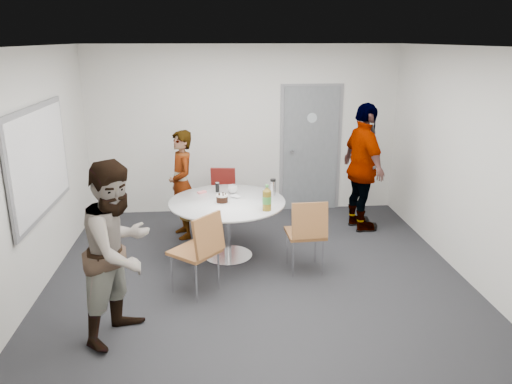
{
  "coord_description": "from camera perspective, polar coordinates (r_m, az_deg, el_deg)",
  "views": [
    {
      "loc": [
        -0.48,
        -5.49,
        2.79
      ],
      "look_at": [
        0.01,
        0.25,
        1.0
      ],
      "focal_mm": 35.0,
      "sensor_mm": 36.0,
      "label": 1
    }
  ],
  "objects": [
    {
      "name": "floor",
      "position": [
        6.17,
        0.13,
        -9.6
      ],
      "size": [
        5.0,
        5.0,
        0.0
      ],
      "primitive_type": "plane",
      "color": "black",
      "rests_on": "ground"
    },
    {
      "name": "ceiling",
      "position": [
        5.51,
        0.15,
        16.33
      ],
      "size": [
        5.0,
        5.0,
        0.0
      ],
      "primitive_type": "plane",
      "rotation": [
        3.14,
        0.0,
        0.0
      ],
      "color": "silver",
      "rests_on": "wall_back"
    },
    {
      "name": "wall_back",
      "position": [
        8.13,
        -1.39,
        7.05
      ],
      "size": [
        5.0,
        0.0,
        5.0
      ],
      "primitive_type": "plane",
      "rotation": [
        1.57,
        0.0,
        0.0
      ],
      "color": "silver",
      "rests_on": "floor"
    },
    {
      "name": "wall_left",
      "position": [
        6.02,
        -24.29,
        1.88
      ],
      "size": [
        0.0,
        5.0,
        5.0
      ],
      "primitive_type": "plane",
      "rotation": [
        1.57,
        0.0,
        1.57
      ],
      "color": "silver",
      "rests_on": "floor"
    },
    {
      "name": "wall_right",
      "position": [
        6.41,
        23.04,
        2.88
      ],
      "size": [
        0.0,
        5.0,
        5.0
      ],
      "primitive_type": "plane",
      "rotation": [
        1.57,
        0.0,
        -1.57
      ],
      "color": "silver",
      "rests_on": "floor"
    },
    {
      "name": "wall_front",
      "position": [
        3.35,
        3.89,
        -8.2
      ],
      "size": [
        5.0,
        0.0,
        5.0
      ],
      "primitive_type": "plane",
      "rotation": [
        -1.57,
        0.0,
        0.0
      ],
      "color": "silver",
      "rests_on": "floor"
    },
    {
      "name": "door",
      "position": [
        8.31,
        6.24,
        4.9
      ],
      "size": [
        1.02,
        0.17,
        2.12
      ],
      "color": "slate",
      "rests_on": "wall_back"
    },
    {
      "name": "whiteboard",
      "position": [
        6.17,
        -23.48,
        3.28
      ],
      "size": [
        0.04,
        1.9,
        1.25
      ],
      "color": "gray",
      "rests_on": "wall_left"
    },
    {
      "name": "table",
      "position": [
        6.45,
        -3.04,
        -1.91
      ],
      "size": [
        1.5,
        1.5,
        1.1
      ],
      "color": "white",
      "rests_on": "floor"
    },
    {
      "name": "chair_near_left",
      "position": [
        5.57,
        -6.33,
        -6.09
      ],
      "size": [
        0.67,
        0.67,
        0.96
      ],
      "rotation": [
        0.0,
        0.0,
        0.86
      ],
      "color": "brown",
      "rests_on": "floor"
    },
    {
      "name": "chair_near_right",
      "position": [
        6.06,
        5.88,
        -4.22
      ],
      "size": [
        0.47,
        0.51,
        0.95
      ],
      "rotation": [
        0.0,
        0.0,
        0.05
      ],
      "color": "brown",
      "rests_on": "floor"
    },
    {
      "name": "chair_far",
      "position": [
        7.79,
        -3.85,
        0.23
      ],
      "size": [
        0.46,
        0.49,
        0.85
      ],
      "rotation": [
        0.0,
        0.0,
        3.0
      ],
      "color": "maroon",
      "rests_on": "floor"
    },
    {
      "name": "person_main",
      "position": [
        7.18,
        -8.46,
        0.82
      ],
      "size": [
        0.53,
        0.66,
        1.56
      ],
      "primitive_type": "imported",
      "rotation": [
        0.0,
        0.0,
        -1.26
      ],
      "color": "#A5C6EA",
      "rests_on": "floor"
    },
    {
      "name": "person_left",
      "position": [
        4.87,
        -15.4,
        -6.5
      ],
      "size": [
        0.99,
        1.06,
        1.75
      ],
      "primitive_type": "imported",
      "rotation": [
        0.0,
        0.0,
        1.08
      ],
      "color": "white",
      "rests_on": "floor"
    },
    {
      "name": "person_right",
      "position": [
        7.51,
        12.16,
        2.71
      ],
      "size": [
        0.65,
        1.18,
        1.91
      ],
      "primitive_type": "imported",
      "rotation": [
        0.0,
        0.0,
        1.75
      ],
      "color": "black",
      "rests_on": "floor"
    }
  ]
}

